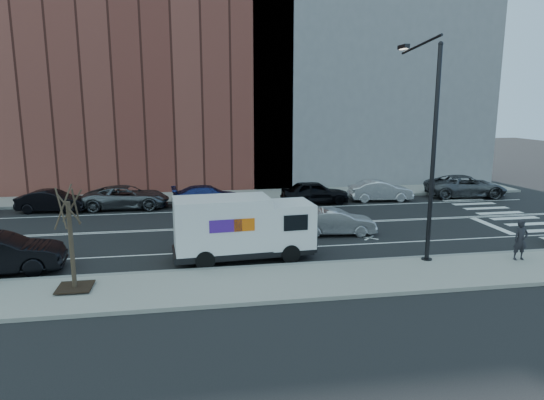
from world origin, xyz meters
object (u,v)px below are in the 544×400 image
object	(u,v)px
fedex_van	(243,227)
far_parked_b	(52,201)
driving_sedan	(336,222)
pedestrian	(521,240)

from	to	relation	value
fedex_van	far_parked_b	size ratio (longest dim) A/B	1.48
fedex_van	driving_sedan	world-z (taller)	fedex_van
fedex_van	pedestrian	xyz separation A→B (m)	(11.52, -2.46, -0.43)
fedex_van	far_parked_b	bearing A→B (deg)	129.26
driving_sedan	pedestrian	world-z (taller)	pedestrian
fedex_van	far_parked_b	distance (m)	15.54
fedex_van	driving_sedan	xyz separation A→B (m)	(5.19, 3.22, -0.79)
far_parked_b	pedestrian	xyz separation A→B (m)	(22.18, -13.74, 0.33)
fedex_van	pedestrian	world-z (taller)	fedex_van
pedestrian	far_parked_b	bearing A→B (deg)	149.00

